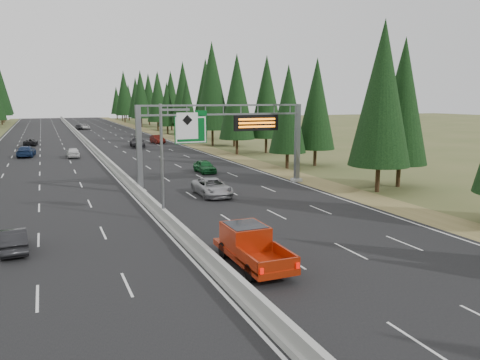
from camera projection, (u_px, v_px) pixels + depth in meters
name	position (u px, v px, depth m)	size (l,w,h in m)	color
road	(89.00, 146.00, 82.38)	(32.00, 260.00, 0.08)	black
shoulder_right	(187.00, 143.00, 89.17)	(3.60, 260.00, 0.06)	olive
median_barrier	(89.00, 144.00, 82.32)	(0.70, 260.00, 0.85)	#9C9D97
sign_gantry	(230.00, 132.00, 43.90)	(16.75, 0.98, 7.80)	slate
hov_sign_pole	(170.00, 154.00, 31.82)	(2.80, 0.50, 8.00)	slate
tree_row_right	(221.00, 95.00, 82.84)	(11.60, 239.81, 18.84)	black
silver_minivan	(212.00, 187.00, 40.58)	(2.48, 5.37, 1.49)	#9E9DA2
red_pickup	(249.00, 243.00, 23.87)	(2.12, 5.94, 1.94)	black
car_ahead_green	(205.00, 166.00, 53.08)	(1.70, 4.21, 1.44)	#125223
car_ahead_dkred	(157.00, 139.00, 87.59)	(1.64, 4.71, 1.55)	#4C0F0A
car_ahead_dkgrey	(137.00, 142.00, 81.07)	(2.31, 5.68, 1.65)	black
car_ahead_white	(85.00, 127.00, 126.81)	(2.43, 5.26, 1.46)	#BDBDBD
car_ahead_far	(79.00, 127.00, 125.47)	(1.68, 4.16, 1.42)	black
car_onc_near	(13.00, 240.00, 25.79)	(1.38, 3.96, 1.30)	black
car_onc_blue	(26.00, 151.00, 67.59)	(2.20, 5.42, 1.57)	#16294E
car_onc_white	(73.00, 152.00, 66.69)	(1.73, 4.29, 1.46)	silver
car_onc_far	(31.00, 142.00, 83.48)	(2.11, 4.58, 1.27)	black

